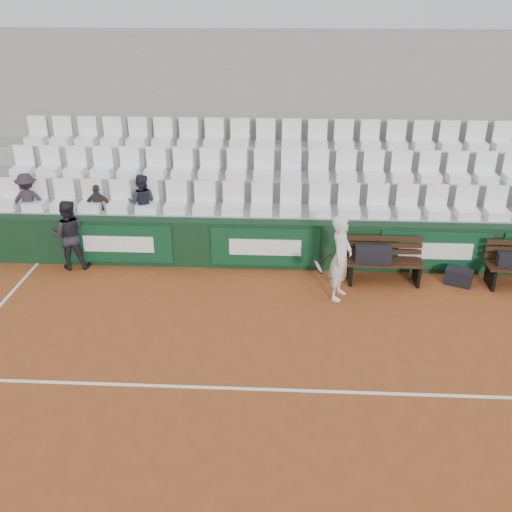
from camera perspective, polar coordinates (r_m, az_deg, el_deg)
The scene contains 21 objects.
ground at distance 8.53m, azimuth 1.26°, elevation -13.22°, with size 80.00×80.00×0.00m, color brown.
court_baseline at distance 8.52m, azimuth 1.26°, elevation -13.20°, with size 18.00×0.06×0.01m, color white.
back_barrier at distance 11.68m, azimuth 2.26°, elevation 1.15°, with size 18.00×0.34×1.00m.
grandstand_tier_front at distance 12.26m, azimuth 1.99°, elevation 2.38°, with size 18.00×0.95×1.00m, color #969694.
grandstand_tier_mid at distance 13.05m, azimuth 2.09°, elevation 4.95°, with size 18.00×0.95×1.45m, color gray.
grandstand_tier_back at distance 13.87m, azimuth 2.19°, elevation 7.21°, with size 18.00×0.95×1.90m, color gray.
grandstand_rear_wall at distance 14.13m, azimuth 2.32°, elevation 12.83°, with size 18.00×0.30×4.40m, color gray.
seat_row_front at distance 11.79m, azimuth 2.03°, elevation 5.68°, with size 11.90×0.44×0.63m, color white.
seat_row_mid at distance 12.55m, azimuth 2.15°, elevation 9.10°, with size 11.90×0.44×0.63m, color white.
seat_row_back at distance 13.35m, azimuth 2.26°, elevation 12.12°, with size 11.90×0.44×0.63m, color white.
bench_left at distance 11.47m, azimuth 12.60°, elevation -1.52°, with size 1.50×0.56×0.45m, color #351C0F.
sports_bag_left at distance 11.26m, azimuth 11.63°, elevation 0.18°, with size 0.69×0.30×0.30m, color black.
sports_bag_right at distance 11.90m, azimuth 24.24°, elevation -0.38°, with size 0.53×0.25×0.25m, color black.
sports_bag_ground at distance 11.83m, azimuth 19.61°, elevation -1.99°, with size 0.50×0.30×0.30m, color black.
water_bottle_near at distance 11.50m, azimuth 8.72°, elevation -1.74°, with size 0.06×0.06×0.22m, color silver.
water_bottle_far at distance 11.78m, azimuth 19.06°, elevation -2.19°, with size 0.07×0.07×0.24m, color silver.
tennis_player at distance 10.51m, azimuth 8.45°, elevation -0.17°, with size 0.78×0.69×1.63m.
ball_kid at distance 12.15m, azimuth -18.19°, elevation 2.03°, with size 0.71×0.56×1.47m, color black.
spectator_a at distance 12.93m, azimuth -22.10°, elevation 6.99°, with size 0.79×0.45×1.22m, color #292126.
spectator_b at distance 12.42m, azimuth -15.70°, elevation 6.65°, with size 0.58×0.24×0.99m, color #302C27.
spectator_c at distance 12.11m, azimuth -11.49°, elevation 7.24°, with size 0.60×0.47×1.23m, color #1F242F.
Camera 1 is at (0.17, -6.62, 5.37)m, focal length 40.00 mm.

